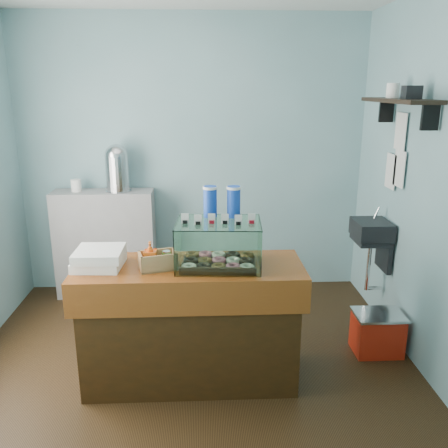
{
  "coord_description": "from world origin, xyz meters",
  "views": [
    {
      "loc": [
        0.1,
        -3.36,
        2.1
      ],
      "look_at": [
        0.25,
        -0.15,
        1.17
      ],
      "focal_mm": 38.0,
      "sensor_mm": 36.0,
      "label": 1
    }
  ],
  "objects_px": {
    "counter": "(190,323)",
    "display_case": "(219,241)",
    "red_cooler": "(377,333)",
    "coffee_urn": "(117,167)"
  },
  "relations": [
    {
      "from": "counter",
      "to": "coffee_urn",
      "type": "xyz_separation_m",
      "value": [
        -0.73,
        1.56,
        0.89
      ]
    },
    {
      "from": "counter",
      "to": "red_cooler",
      "type": "height_order",
      "value": "counter"
    },
    {
      "from": "counter",
      "to": "display_case",
      "type": "xyz_separation_m",
      "value": [
        0.21,
        0.02,
        0.61
      ]
    },
    {
      "from": "display_case",
      "to": "red_cooler",
      "type": "bearing_deg",
      "value": 15.48
    },
    {
      "from": "counter",
      "to": "display_case",
      "type": "distance_m",
      "value": 0.65
    },
    {
      "from": "coffee_urn",
      "to": "red_cooler",
      "type": "height_order",
      "value": "coffee_urn"
    },
    {
      "from": "red_cooler",
      "to": "coffee_urn",
      "type": "bearing_deg",
      "value": 150.45
    },
    {
      "from": "red_cooler",
      "to": "display_case",
      "type": "bearing_deg",
      "value": -168.37
    },
    {
      "from": "display_case",
      "to": "coffee_urn",
      "type": "relative_size",
      "value": 1.3
    },
    {
      "from": "display_case",
      "to": "red_cooler",
      "type": "relative_size",
      "value": 1.55
    }
  ]
}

